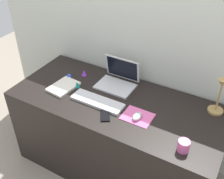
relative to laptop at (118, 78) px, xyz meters
name	(u,v)px	position (x,y,z in m)	size (l,w,h in m)	color
ground_plane	(116,164)	(0.09, -0.20, -0.79)	(6.00, 6.00, 0.00)	gray
back_wall	(139,74)	(0.09, 0.19, -0.04)	(2.84, 0.05, 1.52)	beige
desk	(116,135)	(0.09, -0.20, -0.42)	(1.64, 0.71, 0.74)	black
laptop	(118,78)	(0.00, 0.00, 0.00)	(0.30, 0.25, 0.21)	silver
keyboard	(97,101)	(-0.02, -0.29, -0.04)	(0.41, 0.13, 0.02)	silver
mousepad	(137,116)	(0.31, -0.29, -0.05)	(0.21, 0.17, 0.00)	pink
mouse	(137,116)	(0.32, -0.31, -0.03)	(0.06, 0.10, 0.03)	silver
cell_phone	(105,115)	(0.11, -0.39, -0.05)	(0.06, 0.13, 0.01)	black
desk_lamp	(219,97)	(0.77, 0.01, 0.10)	(0.11, 0.16, 0.33)	#A5844C
notebook_pad	(63,87)	(-0.36, -0.27, -0.04)	(0.17, 0.24, 0.02)	silver
coffee_mug	(183,146)	(0.69, -0.43, -0.02)	(0.07, 0.07, 0.08)	pink
toy_figurine_purple	(84,73)	(-0.32, -0.03, -0.03)	(0.04, 0.04, 0.05)	purple
toy_figurine_teal	(77,84)	(-0.27, -0.20, -0.03)	(0.04, 0.04, 0.05)	teal
toy_figurine_blue	(69,76)	(-0.40, -0.13, -0.03)	(0.04, 0.04, 0.04)	blue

